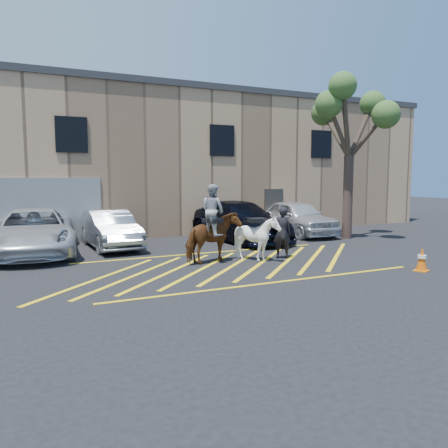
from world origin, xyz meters
name	(u,v)px	position (x,y,z in m)	size (l,w,h in m)	color
ground	(229,264)	(0.00, 0.00, 0.00)	(90.00, 90.00, 0.00)	black
car_white_pickup	(34,232)	(-5.69, 4.63, 0.84)	(2.77, 6.01, 1.67)	silver
car_silver_sedan	(110,229)	(-2.89, 4.94, 0.75)	(1.59, 4.56, 1.50)	#8E939B
car_blue_suv	(239,221)	(2.75, 4.61, 0.87)	(2.44, 6.00, 1.74)	black
car_white_suv	(297,217)	(6.18, 5.09, 0.85)	(2.00, 4.98, 1.70)	silver
handler	(282,233)	(2.11, 0.13, 0.90)	(0.66, 0.43, 1.80)	black
warehouse	(136,162)	(-0.01, 11.99, 3.65)	(32.42, 10.20, 7.30)	tan
hatching_zone	(233,265)	(0.00, -0.30, 0.01)	(12.60, 5.12, 0.01)	yellow
mounted_bay	(213,231)	(-0.40, 0.42, 1.05)	(2.15, 1.51, 2.60)	brown
saddled_white	(257,238)	(1.08, 0.09, 0.79)	(1.52, 1.64, 1.56)	white
traffic_cone	(422,259)	(4.79, -3.46, 0.37)	(0.49, 0.49, 0.73)	orange
tree	(350,113)	(7.54, 3.06, 5.69)	(3.99, 4.37, 7.31)	#48342B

